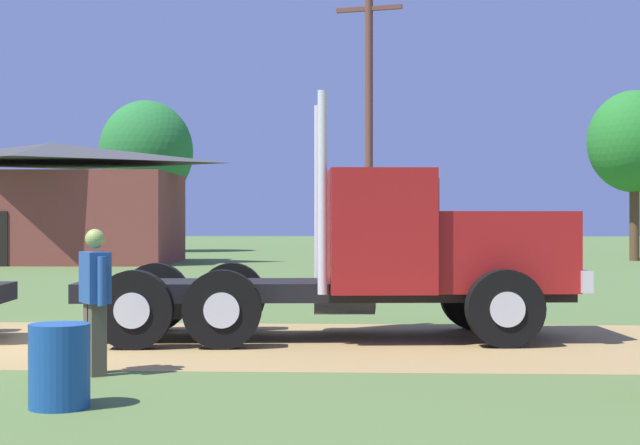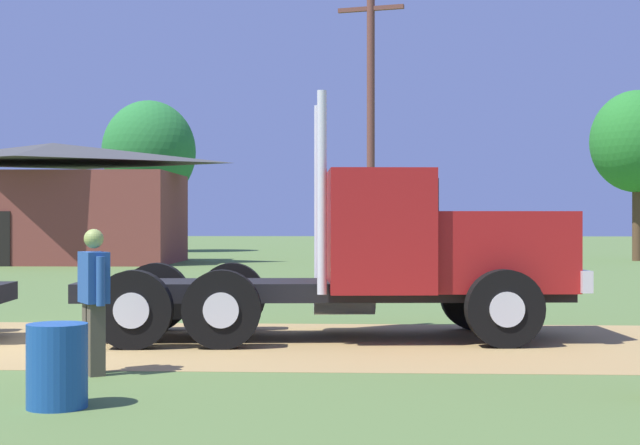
% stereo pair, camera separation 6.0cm
% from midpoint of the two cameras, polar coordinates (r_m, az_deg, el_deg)
% --- Properties ---
extents(ground_plane, '(200.00, 200.00, 0.00)m').
position_cam_midpoint_polar(ground_plane, '(15.02, -15.24, -6.84)').
color(ground_plane, '#546F36').
extents(dirt_track, '(120.00, 5.42, 0.01)m').
position_cam_midpoint_polar(dirt_track, '(15.02, -15.24, -6.83)').
color(dirt_track, '#A0824C').
rests_on(dirt_track, ground_plane).
extents(truck_foreground_white, '(7.71, 3.10, 3.70)m').
position_cam_midpoint_polar(truck_foreground_white, '(14.92, 4.32, -2.08)').
color(truck_foreground_white, black).
rests_on(truck_foreground_white, ground_plane).
extents(visitor_standing_near, '(0.47, 0.59, 1.72)m').
position_cam_midpoint_polar(visitor_standing_near, '(11.67, -13.09, -4.19)').
color(visitor_standing_near, '#264C8C').
rests_on(visitor_standing_near, ground_plane).
extents(steel_barrel, '(0.59, 0.59, 0.82)m').
position_cam_midpoint_polar(steel_barrel, '(9.77, -15.11, -8.18)').
color(steel_barrel, '#19478C').
rests_on(steel_barrel, ground_plane).
extents(shed_building, '(11.31, 7.16, 5.19)m').
position_cam_midpoint_polar(shed_building, '(43.15, -15.49, 1.00)').
color(shed_building, brown).
rests_on(shed_building, ground_plane).
extents(utility_pole_near, '(2.16, 0.71, 9.33)m').
position_cam_midpoint_polar(utility_pole_near, '(31.56, 3.08, 5.75)').
color(utility_pole_near, brown).
rests_on(utility_pole_near, ground_plane).
extents(tree_mid, '(5.47, 5.47, 8.88)m').
position_cam_midpoint_polar(tree_mid, '(57.51, -10.05, 4.12)').
color(tree_mid, '#513823').
rests_on(tree_mid, ground_plane).
extents(tree_right, '(4.22, 4.22, 7.75)m').
position_cam_midpoint_polar(tree_right, '(46.14, 18.29, 4.55)').
color(tree_right, '#513823').
rests_on(tree_right, ground_plane).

